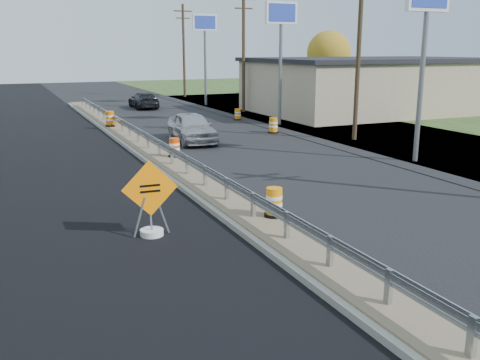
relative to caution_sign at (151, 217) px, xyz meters
name	(u,v)px	position (x,y,z in m)	size (l,w,h in m)	color
ground	(227,206)	(2.98, 1.81, -0.54)	(140.00, 140.00, 0.00)	black
milled_overlay	(54,160)	(-1.42, 11.81, -0.53)	(7.20, 120.00, 0.01)	black
median	(159,158)	(2.98, 9.81, -0.43)	(1.60, 55.00, 0.23)	gray
guardrail	(153,141)	(2.98, 10.81, 0.19)	(0.10, 46.15, 0.72)	silver
retail_building_near	(371,85)	(23.97, 21.81, 1.62)	(18.50, 12.50, 4.27)	tan
pylon_sign_south	(427,12)	(13.48, 4.81, 5.94)	(2.20, 0.30, 7.90)	slate
pylon_sign_mid	(281,24)	(13.48, 17.81, 5.94)	(2.20, 0.30, 7.90)	slate
pylon_sign_north	(205,31)	(13.48, 31.81, 5.94)	(2.20, 0.30, 7.90)	slate
utility_pole_smid	(359,49)	(14.48, 10.81, 4.40)	(1.90, 0.26, 9.40)	#473523
utility_pole_nmid	(244,49)	(14.48, 25.81, 4.40)	(1.90, 0.26, 9.40)	#473523
utility_pole_north	(184,49)	(14.48, 40.81, 4.40)	(1.90, 0.26, 9.40)	#473523
tree_far_yellow	(329,53)	(28.98, 35.81, 4.00)	(4.62, 4.62, 6.86)	#473523
caution_sign	(151,217)	(0.00, 0.00, 0.00)	(1.53, 0.64, 2.11)	white
barrel_median_near	(274,203)	(3.53, -0.44, 0.10)	(0.58, 0.58, 0.85)	black
barrel_median_mid	(174,148)	(3.53, 9.22, 0.10)	(0.58, 0.58, 0.85)	black
barrel_median_far	(110,119)	(2.76, 20.25, 0.15)	(0.64, 0.64, 0.94)	black
barrel_shoulder_near	(273,126)	(11.53, 14.94, -0.09)	(0.63, 0.63, 0.92)	black
barrel_shoulder_mid	(238,115)	(12.04, 21.44, -0.15)	(0.54, 0.54, 0.80)	black
car_silver	(192,127)	(5.96, 13.88, 0.28)	(1.92, 4.76, 1.62)	#BBBBC0
car_dark_far	(144,100)	(7.80, 31.81, 0.15)	(1.92, 4.71, 1.37)	black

